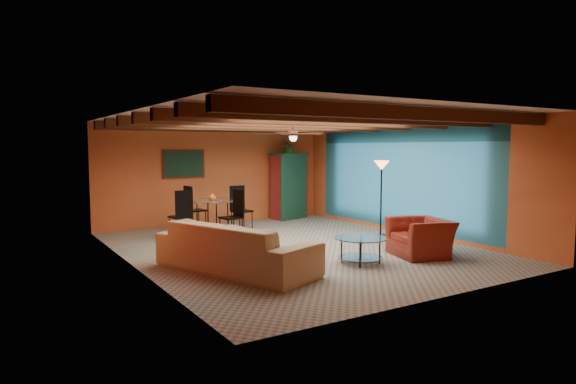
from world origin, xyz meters
TOP-DOWN VIEW (x-y plane):
  - room at (0.00, 0.11)m, footprint 6.52×8.01m
  - sofa at (-1.86, -1.16)m, footprint 2.07×3.06m
  - armchair at (1.67, -1.94)m, footprint 1.23×1.33m
  - coffee_table at (0.29, -1.82)m, footprint 1.01×1.01m
  - dining_table at (-0.76, 2.43)m, footprint 2.41×2.41m
  - armoire at (2.20, 3.70)m, footprint 1.16×0.79m
  - floor_lamp at (2.48, 0.08)m, footprint 0.42×0.42m
  - ceiling_fan at (0.00, 0.00)m, footprint 1.50×1.50m
  - painting at (-0.90, 3.96)m, footprint 1.05×0.03m
  - potted_plant at (2.20, 3.70)m, footprint 0.51×0.46m
  - vase at (-0.76, 2.43)m, footprint 0.21×0.21m

SIDE VIEW (x-z plane):
  - coffee_table at x=0.29m, z-range 0.00..0.49m
  - armchair at x=1.67m, z-range 0.00..0.72m
  - sofa at x=-1.86m, z-range 0.00..0.83m
  - dining_table at x=-0.76m, z-range 0.00..1.13m
  - floor_lamp at x=2.48m, z-range 0.00..1.78m
  - armoire at x=2.20m, z-range 0.00..1.85m
  - vase at x=-0.76m, z-range 1.13..1.32m
  - painting at x=-0.90m, z-range 1.32..1.97m
  - potted_plant at x=2.20m, z-range 1.85..2.37m
  - ceiling_fan at x=0.00m, z-range 2.14..2.58m
  - room at x=0.00m, z-range 1.01..3.72m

